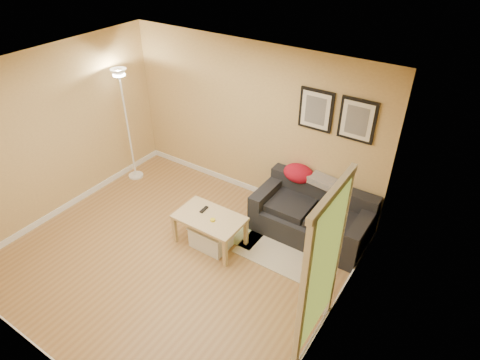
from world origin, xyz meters
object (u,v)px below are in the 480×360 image
(coffee_table, at_px, (210,230))
(storage_bin, at_px, (211,237))
(side_table, at_px, (317,287))
(book_stack, at_px, (322,268))
(sofa, at_px, (312,214))
(floor_lamp, at_px, (128,129))

(coffee_table, distance_m, storage_bin, 0.10)
(side_table, bearing_deg, storage_bin, 175.92)
(side_table, height_order, book_stack, book_stack)
(storage_bin, height_order, side_table, side_table)
(book_stack, bearing_deg, storage_bin, 157.02)
(coffee_table, bearing_deg, sofa, 23.82)
(coffee_table, height_order, storage_bin, coffee_table)
(book_stack, bearing_deg, floor_lamp, 149.11)
(floor_lamp, bearing_deg, side_table, -11.89)
(coffee_table, xyz_separation_m, storage_bin, (0.05, -0.05, -0.07))
(storage_bin, relative_size, floor_lamp, 0.27)
(sofa, relative_size, coffee_table, 1.73)
(sofa, height_order, coffee_table, sofa)
(sofa, xyz_separation_m, coffee_table, (-1.13, -1.01, -0.13))
(storage_bin, bearing_deg, side_table, -4.08)
(coffee_table, height_order, floor_lamp, floor_lamp)
(storage_bin, distance_m, side_table, 1.74)
(book_stack, distance_m, floor_lamp, 4.13)
(sofa, xyz_separation_m, book_stack, (0.66, -1.17, 0.26))
(coffee_table, height_order, book_stack, book_stack)
(coffee_table, distance_m, book_stack, 1.84)
(sofa, distance_m, coffee_table, 1.52)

